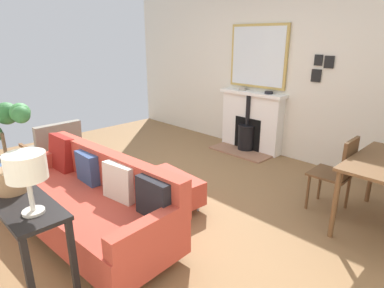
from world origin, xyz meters
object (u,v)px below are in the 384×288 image
object	(u,v)px
fireplace	(250,124)
sofa	(89,201)
ottoman	(163,190)
console_table	(5,193)
table_lamp_far_end	(26,169)
mantel_bowl_near	(242,89)
mantel_bowl_far	(269,92)
dining_chair_near_fireplace	(339,170)
potted_plant	(5,142)
armchair_accent	(55,146)

from	to	relation	value
fireplace	sofa	size ratio (longest dim) A/B	0.56
ottoman	console_table	bearing A→B (deg)	-5.22
console_table	table_lamp_far_end	bearing A→B (deg)	90.00
mantel_bowl_near	mantel_bowl_far	world-z (taller)	mantel_bowl_near
table_lamp_far_end	mantel_bowl_far	bearing A→B (deg)	-169.27
mantel_bowl_far	dining_chair_near_fireplace	bearing A→B (deg)	56.46
fireplace	mantel_bowl_far	world-z (taller)	mantel_bowl_far
mantel_bowl_far	ottoman	bearing A→B (deg)	5.29
sofa	ottoman	distance (m)	0.84
sofa	potted_plant	xyz separation A→B (m)	(0.67, 0.22, 0.81)
fireplace	sofa	bearing A→B (deg)	6.88
potted_plant	ottoman	bearing A→B (deg)	-177.16
potted_plant	sofa	bearing A→B (deg)	-161.93
mantel_bowl_far	armchair_accent	xyz separation A→B (m)	(2.87, -1.46, -0.57)
fireplace	console_table	distance (m)	3.90
mantel_bowl_far	potted_plant	bearing A→B (deg)	4.35
armchair_accent	potted_plant	bearing A→B (deg)	60.33
mantel_bowl_far	potted_plant	size ratio (longest dim) A/B	0.21
table_lamp_far_end	console_table	bearing A→B (deg)	-90.00
mantel_bowl_near	table_lamp_far_end	world-z (taller)	table_lamp_far_end
sofa	console_table	world-z (taller)	sofa
mantel_bowl_far	console_table	world-z (taller)	mantel_bowl_far
table_lamp_far_end	potted_plant	bearing A→B (deg)	-92.26
armchair_accent	table_lamp_far_end	distance (m)	2.50
sofa	armchair_accent	size ratio (longest dim) A/B	2.64
mantel_bowl_near	ottoman	world-z (taller)	mantel_bowl_near
sofa	console_table	bearing A→B (deg)	0.66
armchair_accent	table_lamp_far_end	bearing A→B (deg)	65.16
fireplace	mantel_bowl_far	size ratio (longest dim) A/B	8.76
mantel_bowl_near	sofa	xyz separation A→B (m)	(3.19, 0.59, -0.69)
console_table	dining_chair_near_fireplace	distance (m)	3.21
fireplace	potted_plant	world-z (taller)	potted_plant
armchair_accent	sofa	bearing A→B (deg)	78.00
fireplace	ottoman	world-z (taller)	fireplace
mantel_bowl_far	armchair_accent	world-z (taller)	mantel_bowl_far
sofa	ottoman	world-z (taller)	sofa
sofa	mantel_bowl_far	bearing A→B (deg)	-178.66
console_table	table_lamp_far_end	distance (m)	0.77
armchair_accent	console_table	bearing A→B (deg)	56.61
mantel_bowl_near	armchair_accent	bearing A→B (deg)	-18.18
mantel_bowl_near	sofa	bearing A→B (deg)	10.52
mantel_bowl_near	dining_chair_near_fireplace	world-z (taller)	mantel_bowl_near
mantel_bowl_near	armchair_accent	world-z (taller)	mantel_bowl_near
armchair_accent	table_lamp_far_end	xyz separation A→B (m)	(1.02, 2.20, 0.62)
dining_chair_near_fireplace	table_lamp_far_end	bearing A→B (deg)	-17.18
mantel_bowl_near	dining_chair_near_fireplace	xyz separation A→B (m)	(1.07, 2.13, -0.53)
mantel_bowl_near	console_table	size ratio (longest dim) A/B	0.07
sofa	dining_chair_near_fireplace	size ratio (longest dim) A/B	2.48
mantel_bowl_near	armchair_accent	xyz separation A→B (m)	(2.87, -0.94, -0.57)
dining_chair_near_fireplace	mantel_bowl_far	bearing A→B (deg)	-123.54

